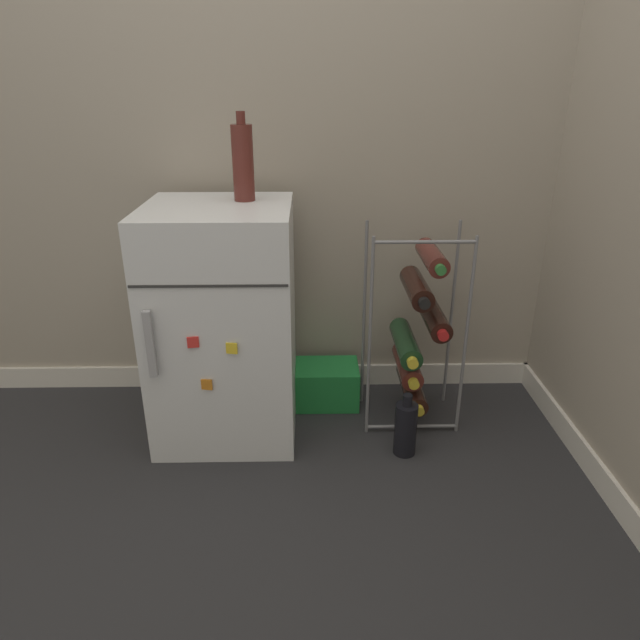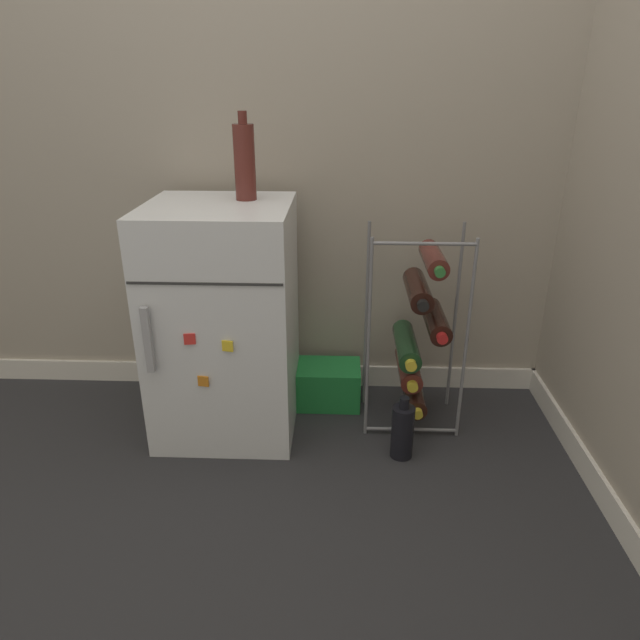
{
  "view_description": "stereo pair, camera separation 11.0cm",
  "coord_description": "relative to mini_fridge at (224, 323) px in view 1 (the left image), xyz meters",
  "views": [
    {
      "loc": [
        -0.1,
        -1.61,
        1.21
      ],
      "look_at": [
        -0.06,
        0.25,
        0.41
      ],
      "focal_mm": 32.0,
      "sensor_mm": 36.0,
      "label": 1
    },
    {
      "loc": [
        0.01,
        -1.61,
        1.21
      ],
      "look_at": [
        -0.06,
        0.25,
        0.41
      ],
      "focal_mm": 32.0,
      "sensor_mm": 36.0,
      "label": 2
    }
  ],
  "objects": [
    {
      "name": "wall_back",
      "position": [
        0.4,
        0.33,
        0.82
      ],
      "size": [
        6.66,
        0.07,
        2.5
      ],
      "color": "#9E9384",
      "rests_on": "ground_plane"
    },
    {
      "name": "fridge_top_bottle",
      "position": [
        0.09,
        0.08,
        0.54
      ],
      "size": [
        0.07,
        0.07,
        0.28
      ],
      "color": "#56231E",
      "rests_on": "mini_fridge"
    },
    {
      "name": "soda_box",
      "position": [
        0.37,
        0.15,
        -0.33
      ],
      "size": [
        0.25,
        0.19,
        0.16
      ],
      "color": "#1E7F38",
      "rests_on": "ground_plane"
    },
    {
      "name": "loose_bottle_floor",
      "position": [
        0.63,
        -0.19,
        -0.32
      ],
      "size": [
        0.08,
        0.08,
        0.23
      ],
      "color": "black",
      "rests_on": "ground_plane"
    },
    {
      "name": "mini_fridge",
      "position": [
        0.0,
        0.0,
        0.0
      ],
      "size": [
        0.49,
        0.5,
        0.83
      ],
      "color": "silver",
      "rests_on": "ground_plane"
    },
    {
      "name": "ground_plane",
      "position": [
        0.4,
        -0.23,
        -0.41
      ],
      "size": [
        14.0,
        14.0,
        0.0
      ],
      "primitive_type": "plane",
      "color": "#28282B"
    },
    {
      "name": "wine_rack",
      "position": [
        0.69,
        0.04,
        -0.05
      ],
      "size": [
        0.35,
        0.33,
        0.74
      ],
      "color": "slate",
      "rests_on": "ground_plane"
    }
  ]
}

